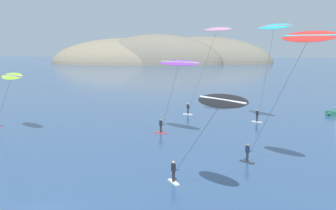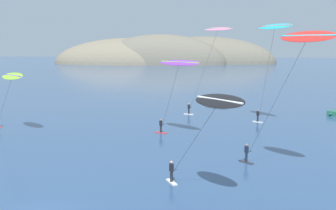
# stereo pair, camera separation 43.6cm
# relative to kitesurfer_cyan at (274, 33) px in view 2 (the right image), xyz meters

# --- Properties ---
(headland_island) EXTENTS (115.52, 53.38, 30.12)m
(headland_island) POSITION_rel_kitesurfer_cyan_xyz_m (-36.90, 163.12, -11.84)
(headland_island) COLOR #6B6656
(headland_island) RESTS_ON ground
(kitesurfer_cyan) EXTENTS (4.69, 5.59, 13.09)m
(kitesurfer_cyan) POSITION_rel_kitesurfer_cyan_xyz_m (0.00, 0.00, 0.00)
(kitesurfer_cyan) COLOR silver
(kitesurfer_cyan) RESTS_ON ground
(kitesurfer_purple) EXTENTS (5.96, 4.99, 8.77)m
(kitesurfer_purple) POSITION_rel_kitesurfer_cyan_xyz_m (-11.27, -8.30, -3.93)
(kitesurfer_purple) COLOR red
(kitesurfer_purple) RESTS_ON ground
(kitesurfer_red) EXTENTS (6.95, 6.87, 11.57)m
(kitesurfer_red) POSITION_rel_kitesurfer_cyan_xyz_m (-0.42, -21.57, -1.60)
(kitesurfer_red) COLOR #2D2D33
(kitesurfer_red) RESTS_ON ground
(kitesurfer_lime) EXTENTS (6.98, 6.07, 7.21)m
(kitesurfer_lime) POSITION_rel_kitesurfer_cyan_xyz_m (-30.94, -8.42, -5.56)
(kitesurfer_lime) COLOR red
(kitesurfer_lime) RESTS_ON ground
(kitesurfer_pink) EXTENTS (7.25, 5.10, 12.85)m
(kitesurfer_pink) POSITION_rel_kitesurfer_cyan_xyz_m (-7.36, 4.54, -0.42)
(kitesurfer_pink) COLOR silver
(kitesurfer_pink) RESTS_ON ground
(kitesurfer_black) EXTENTS (6.13, 6.71, 7.33)m
(kitesurfer_black) POSITION_rel_kitesurfer_cyan_xyz_m (-6.93, -27.66, -5.47)
(kitesurfer_black) COLOR silver
(kitesurfer_black) RESTS_ON ground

